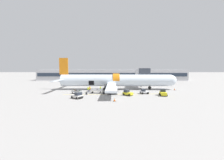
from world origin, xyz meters
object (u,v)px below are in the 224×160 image
at_px(baggage_cart_queued, 77,92).
at_px(ground_crew_loader_b, 88,89).
at_px(airplane, 115,81).
at_px(baggage_cart_loading, 97,91).
at_px(baggage_tug_lead, 163,93).
at_px(suitcase_on_tarmac_spare, 104,93).
at_px(suitcase_on_tarmac_upright, 86,94).
at_px(ground_crew_loader_a, 90,89).
at_px(baggage_tug_rear, 128,93).
at_px(ground_crew_driver, 100,89).
at_px(baggage_tug_spare, 77,96).
at_px(baggage_tug_mid, 144,92).

relative_size(baggage_cart_queued, ground_crew_loader_b, 2.24).
height_order(airplane, baggage_cart_loading, airplane).
height_order(baggage_tug_lead, ground_crew_loader_b, baggage_tug_lead).
bearing_deg(suitcase_on_tarmac_spare, suitcase_on_tarmac_upright, -171.17).
xyz_separation_m(ground_crew_loader_a, suitcase_on_tarmac_spare, (4.57, -4.14, -0.63)).
relative_size(airplane, baggage_cart_queued, 10.94).
distance_m(baggage_cart_loading, baggage_cart_queued, 5.50).
distance_m(airplane, baggage_tug_rear, 11.27).
distance_m(baggage_cart_queued, suitcase_on_tarmac_spare, 7.64).
xyz_separation_m(baggage_tug_lead, baggage_cart_queued, (-23.10, 2.64, -0.23)).
relative_size(baggage_cart_queued, suitcase_on_tarmac_spare, 5.55).
height_order(baggage_tug_lead, baggage_cart_loading, baggage_tug_lead).
bearing_deg(baggage_tug_rear, ground_crew_loader_a, 151.71).
relative_size(ground_crew_loader_a, ground_crew_driver, 1.02).
bearing_deg(baggage_tug_rear, baggage_tug_spare, -163.03).
height_order(baggage_tug_lead, ground_crew_loader_a, ground_crew_loader_a).
xyz_separation_m(baggage_cart_queued, suitcase_on_tarmac_upright, (2.92, -1.45, -0.22)).
distance_m(baggage_tug_lead, baggage_tug_spare, 21.68).
bearing_deg(baggage_cart_queued, ground_crew_loader_a, 48.40).
relative_size(baggage_tug_lead, ground_crew_driver, 1.82).
relative_size(airplane, baggage_tug_rear, 14.28).
distance_m(baggage_tug_lead, suitcase_on_tarmac_upright, 20.22).
height_order(ground_crew_loader_b, suitcase_on_tarmac_upright, ground_crew_loader_b).
height_order(baggage_cart_queued, ground_crew_loader_a, ground_crew_loader_a).
relative_size(baggage_tug_lead, baggage_cart_queued, 0.84).
relative_size(baggage_tug_lead, baggage_tug_rear, 1.09).
bearing_deg(ground_crew_loader_a, baggage_tug_mid, -12.52).
xyz_separation_m(baggage_tug_mid, suitcase_on_tarmac_spare, (-11.17, -0.65, -0.28)).
bearing_deg(airplane, ground_crew_loader_b, -143.91).
bearing_deg(baggage_tug_lead, suitcase_on_tarmac_upright, 176.63).
xyz_separation_m(ground_crew_driver, suitcase_on_tarmac_upright, (-3.33, -5.07, -0.63)).
bearing_deg(suitcase_on_tarmac_spare, baggage_cart_queued, 174.55).
bearing_deg(baggage_tug_lead, baggage_tug_rear, 178.72).
distance_m(baggage_tug_spare, suitcase_on_tarmac_spare, 8.02).
distance_m(airplane, ground_crew_loader_a, 9.18).
bearing_deg(ground_crew_driver, ground_crew_loader_a, -176.43).
height_order(ground_crew_loader_a, ground_crew_loader_b, ground_crew_loader_a).
relative_size(baggage_tug_spare, baggage_cart_queued, 0.82).
relative_size(baggage_tug_mid, ground_crew_loader_a, 1.42).
bearing_deg(suitcase_on_tarmac_spare, baggage_tug_rear, -15.18).
relative_size(baggage_tug_spare, ground_crew_loader_b, 1.83).
distance_m(baggage_tug_rear, ground_crew_loader_b, 12.16).
relative_size(baggage_tug_mid, suitcase_on_tarmac_spare, 3.67).
relative_size(baggage_cart_loading, ground_crew_loader_b, 2.54).
relative_size(baggage_tug_spare, suitcase_on_tarmac_spare, 4.55).
xyz_separation_m(baggage_cart_queued, ground_crew_loader_a, (3.03, 3.42, 0.42)).
height_order(airplane, suitcase_on_tarmac_spare, airplane).
relative_size(baggage_cart_loading, ground_crew_driver, 2.48).
bearing_deg(baggage_tug_mid, ground_crew_loader_b, 171.65).
distance_m(baggage_cart_loading, suitcase_on_tarmac_upright, 3.43).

